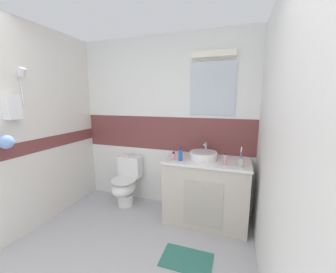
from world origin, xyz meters
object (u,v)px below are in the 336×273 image
object	(u,v)px
soap_dispenser	(181,155)
perfume_flask_small	(173,156)
toilet	(126,183)
deodorant_spray_can	(225,159)
toothbrush_cup	(241,162)
sink_basin	(203,155)

from	to	relation	value
soap_dispenser	perfume_flask_small	distance (m)	0.09
toilet	deodorant_spray_can	size ratio (longest dim) A/B	5.25
toothbrush_cup	soap_dispenser	xyz separation A→B (m)	(-0.71, 0.00, 0.01)
toilet	deodorant_spray_can	bearing A→B (deg)	-7.40
soap_dispenser	perfume_flask_small	xyz separation A→B (m)	(-0.09, -0.01, -0.02)
soap_dispenser	deodorant_spray_can	world-z (taller)	soap_dispenser
soap_dispenser	deodorant_spray_can	distance (m)	0.53
toilet	toothbrush_cup	size ratio (longest dim) A/B	3.29
sink_basin	deodorant_spray_can	distance (m)	0.31
toilet	soap_dispenser	bearing A→B (deg)	-12.50
perfume_flask_small	soap_dispenser	bearing A→B (deg)	4.88
sink_basin	toothbrush_cup	distance (m)	0.48
toothbrush_cup	toilet	bearing A→B (deg)	172.77
soap_dispenser	perfume_flask_small	size ratio (longest dim) A/B	1.68
perfume_flask_small	sink_basin	bearing A→B (deg)	25.71
deodorant_spray_can	perfume_flask_small	bearing A→B (deg)	-177.90
deodorant_spray_can	sink_basin	bearing A→B (deg)	151.95
toilet	soap_dispenser	size ratio (longest dim) A/B	4.18
sink_basin	deodorant_spray_can	bearing A→B (deg)	-28.05
sink_basin	soap_dispenser	bearing A→B (deg)	-148.16
toothbrush_cup	soap_dispenser	distance (m)	0.71
toilet	perfume_flask_small	bearing A→B (deg)	-14.35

